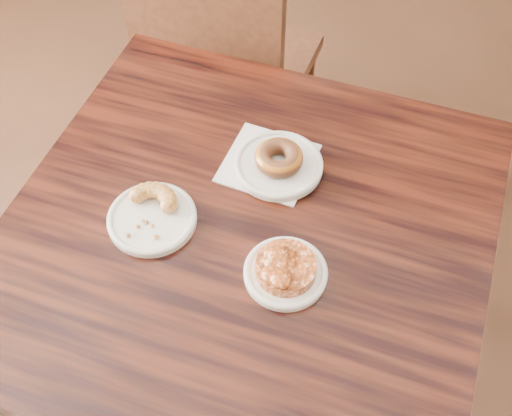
% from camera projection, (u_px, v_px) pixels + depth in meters
% --- Properties ---
extents(floor, '(5.00, 5.00, 0.00)m').
position_uv_depth(floor, '(353.00, 396.00, 1.73)').
color(floor, black).
rests_on(floor, ground).
extents(cafe_table, '(0.97, 0.97, 0.75)m').
position_uv_depth(cafe_table, '(248.00, 324.00, 1.44)').
color(cafe_table, black).
rests_on(cafe_table, floor).
extents(chair_far, '(0.52, 0.52, 0.90)m').
position_uv_depth(chair_far, '(234.00, 66.00, 1.85)').
color(chair_far, black).
rests_on(chair_far, floor).
extents(napkin, '(0.19, 0.19, 0.00)m').
position_uv_depth(napkin, '(268.00, 163.00, 1.23)').
color(napkin, white).
rests_on(napkin, cafe_table).
extents(plate_donut, '(0.17, 0.17, 0.01)m').
position_uv_depth(plate_donut, '(278.00, 165.00, 1.22)').
color(plate_donut, silver).
rests_on(plate_donut, napkin).
extents(plate_cruller, '(0.16, 0.16, 0.01)m').
position_uv_depth(plate_cruller, '(152.00, 219.00, 1.15)').
color(plate_cruller, white).
rests_on(plate_cruller, cafe_table).
extents(plate_fritter, '(0.14, 0.14, 0.01)m').
position_uv_depth(plate_fritter, '(285.00, 273.00, 1.08)').
color(plate_fritter, white).
rests_on(plate_fritter, cafe_table).
extents(glazed_donut, '(0.09, 0.09, 0.03)m').
position_uv_depth(glazed_donut, '(279.00, 158.00, 1.20)').
color(glazed_donut, '#965315').
rests_on(glazed_donut, plate_donut).
extents(apple_fritter, '(0.14, 0.14, 0.03)m').
position_uv_depth(apple_fritter, '(286.00, 266.00, 1.06)').
color(apple_fritter, '#471B07').
rests_on(apple_fritter, plate_fritter).
extents(cruller_fragment, '(0.11, 0.11, 0.03)m').
position_uv_depth(cruller_fragment, '(151.00, 212.00, 1.13)').
color(cruller_fragment, brown).
rests_on(cruller_fragment, plate_cruller).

